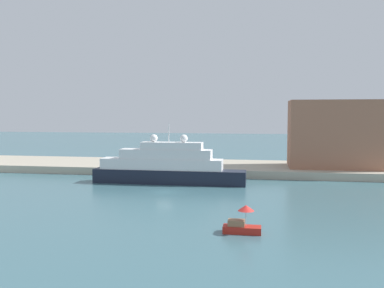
{
  "coord_description": "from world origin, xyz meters",
  "views": [
    {
      "loc": [
        15.53,
        -65.29,
        12.85
      ],
      "look_at": [
        3.55,
        6.0,
        7.5
      ],
      "focal_mm": 38.79,
      "sensor_mm": 36.0,
      "label": 1
    }
  ],
  "objects_px": {
    "mooring_bollard": "(210,167)",
    "parked_car": "(129,162)",
    "person_figure": "(153,162)",
    "small_motorboat": "(242,223)",
    "large_yacht": "(167,167)",
    "harbor_building": "(336,134)"
  },
  "relations": [
    {
      "from": "harbor_building",
      "to": "parked_car",
      "type": "distance_m",
      "value": 44.68
    },
    {
      "from": "parked_car",
      "to": "mooring_bollard",
      "type": "relative_size",
      "value": 5.88
    },
    {
      "from": "mooring_bollard",
      "to": "parked_car",
      "type": "bearing_deg",
      "value": 165.62
    },
    {
      "from": "harbor_building",
      "to": "parked_car",
      "type": "height_order",
      "value": "harbor_building"
    },
    {
      "from": "person_figure",
      "to": "mooring_bollard",
      "type": "bearing_deg",
      "value": -14.5
    },
    {
      "from": "large_yacht",
      "to": "parked_car",
      "type": "bearing_deg",
      "value": 130.13
    },
    {
      "from": "large_yacht",
      "to": "person_figure",
      "type": "xyz_separation_m",
      "value": [
        -5.9,
        12.36,
        -0.74
      ]
    },
    {
      "from": "person_figure",
      "to": "small_motorboat",
      "type": "bearing_deg",
      "value": -63.35
    },
    {
      "from": "harbor_building",
      "to": "large_yacht",
      "type": "bearing_deg",
      "value": -153.23
    },
    {
      "from": "small_motorboat",
      "to": "large_yacht",
      "type": "bearing_deg",
      "value": 117.11
    },
    {
      "from": "harbor_building",
      "to": "mooring_bollard",
      "type": "xyz_separation_m",
      "value": [
        -25.63,
        -7.35,
        -6.64
      ]
    },
    {
      "from": "large_yacht",
      "to": "parked_car",
      "type": "relative_size",
      "value": 6.58
    },
    {
      "from": "parked_car",
      "to": "person_figure",
      "type": "distance_m",
      "value": 5.92
    },
    {
      "from": "person_figure",
      "to": "harbor_building",
      "type": "bearing_deg",
      "value": 6.01
    },
    {
      "from": "small_motorboat",
      "to": "mooring_bollard",
      "type": "xyz_separation_m",
      "value": [
        -8.25,
        38.6,
        0.88
      ]
    },
    {
      "from": "large_yacht",
      "to": "mooring_bollard",
      "type": "height_order",
      "value": "large_yacht"
    },
    {
      "from": "small_motorboat",
      "to": "harbor_building",
      "type": "bearing_deg",
      "value": 69.28
    },
    {
      "from": "parked_car",
      "to": "mooring_bollard",
      "type": "bearing_deg",
      "value": -14.38
    },
    {
      "from": "small_motorboat",
      "to": "mooring_bollard",
      "type": "distance_m",
      "value": 39.48
    },
    {
      "from": "small_motorboat",
      "to": "person_figure",
      "type": "bearing_deg",
      "value": 116.65
    },
    {
      "from": "harbor_building",
      "to": "small_motorboat",
      "type": "bearing_deg",
      "value": -110.72
    },
    {
      "from": "small_motorboat",
      "to": "person_figure",
      "type": "distance_m",
      "value": 46.91
    }
  ]
}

